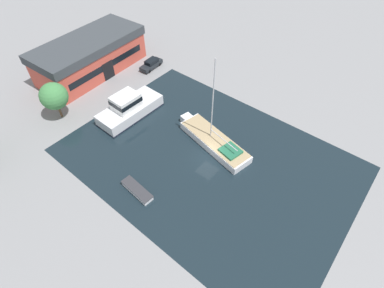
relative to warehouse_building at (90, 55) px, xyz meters
name	(u,v)px	position (x,y,z in m)	size (l,w,h in m)	color
ground_plane	(208,159)	(-3.70, -29.09, -3.04)	(440.00, 440.00, 0.00)	gray
water_canal	(208,159)	(-3.70, -29.09, -3.03)	(26.26, 36.74, 0.01)	black
warehouse_building	(90,55)	(0.00, 0.00, 0.00)	(19.94, 9.87, 6.01)	#C64C3D
quay_tree_near_building	(54,96)	(-11.17, -6.57, 0.83)	(4.01, 4.01, 5.88)	brown
parked_car	(151,64)	(7.32, -7.55, -2.23)	(4.79, 2.06, 1.61)	#1E2328
sailboat_moored	(214,141)	(-1.04, -28.05, -2.37)	(5.49, 12.69, 13.12)	white
motor_cruiser	(129,108)	(-4.26, -14.45, -1.62)	(10.33, 4.42, 3.91)	silver
small_dinghy	(137,190)	(-13.43, -25.77, -2.67)	(1.71, 4.68, 0.72)	white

